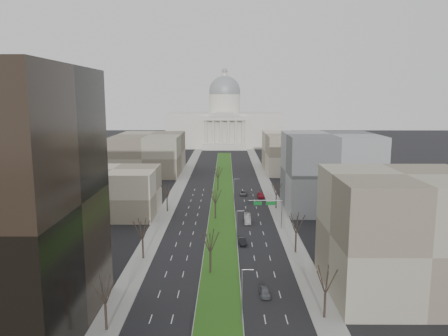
{
  "coord_description": "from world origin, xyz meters",
  "views": [
    {
      "loc": [
        1.25,
        -44.07,
        35.61
      ],
      "look_at": [
        0.39,
        111.41,
        10.0
      ],
      "focal_mm": 35.0,
      "sensor_mm": 36.0,
      "label": 1
    }
  ],
  "objects_px": {
    "car_red": "(261,195)",
    "box_van": "(247,218)",
    "car_grey_near": "(265,292)",
    "car_grey_far": "(244,193)",
    "car_black": "(243,241)"
  },
  "relations": [
    {
      "from": "car_grey_near",
      "to": "car_grey_far",
      "type": "height_order",
      "value": "car_grey_far"
    },
    {
      "from": "car_black",
      "to": "car_red",
      "type": "xyz_separation_m",
      "value": [
        8.3,
        49.78,
        0.04
      ]
    },
    {
      "from": "car_black",
      "to": "box_van",
      "type": "height_order",
      "value": "box_van"
    },
    {
      "from": "car_grey_far",
      "to": "car_grey_near",
      "type": "bearing_deg",
      "value": -84.98
    },
    {
      "from": "car_black",
      "to": "car_grey_far",
      "type": "height_order",
      "value": "car_black"
    },
    {
      "from": "car_red",
      "to": "car_grey_far",
      "type": "relative_size",
      "value": 1.04
    },
    {
      "from": "car_black",
      "to": "car_grey_far",
      "type": "xyz_separation_m",
      "value": [
        2.36,
        53.46,
        -0.02
      ]
    },
    {
      "from": "box_van",
      "to": "car_black",
      "type": "bearing_deg",
      "value": -94.96
    },
    {
      "from": "car_black",
      "to": "car_red",
      "type": "bearing_deg",
      "value": 75.14
    },
    {
      "from": "car_black",
      "to": "box_van",
      "type": "relative_size",
      "value": 0.6
    },
    {
      "from": "car_red",
      "to": "box_van",
      "type": "height_order",
      "value": "box_van"
    },
    {
      "from": "car_grey_near",
      "to": "car_red",
      "type": "distance_m",
      "value": 77.63
    },
    {
      "from": "car_grey_near",
      "to": "car_red",
      "type": "xyz_separation_m",
      "value": [
        5.29,
        77.45,
        0.07
      ]
    },
    {
      "from": "car_grey_near",
      "to": "car_red",
      "type": "height_order",
      "value": "car_red"
    },
    {
      "from": "car_grey_far",
      "to": "box_van",
      "type": "distance_m",
      "value": 34.34
    }
  ]
}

